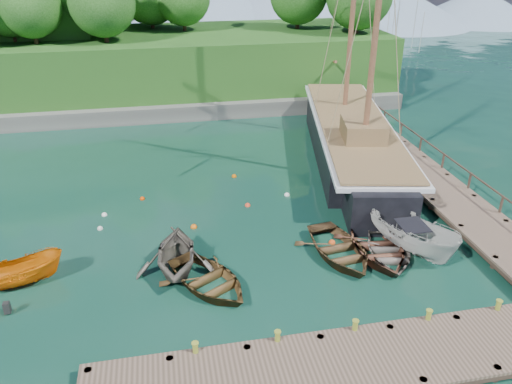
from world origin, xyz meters
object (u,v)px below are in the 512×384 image
cabin_boat_white (409,250)px  rowboat_2 (339,256)px  rowboat_0 (209,287)px  rowboat_4 (376,253)px  rowboat_3 (387,256)px  rowboat_1 (177,270)px  schooner (352,142)px  motorboat_orange (22,285)px

cabin_boat_white → rowboat_2: bearing=153.9°
rowboat_0 → cabin_boat_white: size_ratio=0.86×
rowboat_0 → rowboat_4: 8.44m
rowboat_2 → rowboat_3: rowboat_2 is taller
rowboat_1 → rowboat_2: size_ratio=0.91×
rowboat_0 → rowboat_1: bearing=99.8°
rowboat_1 → schooner: size_ratio=0.16×
rowboat_2 → schooner: schooner is taller
cabin_boat_white → motorboat_orange: bearing=154.3°
rowboat_3 → motorboat_orange: motorboat_orange is taller
rowboat_1 → cabin_boat_white: 11.38m
rowboat_1 → schooner: (12.77, 11.33, 1.12)m
rowboat_3 → schooner: size_ratio=0.15×
rowboat_0 → rowboat_1: (-1.30, 1.50, 0.00)m
rowboat_0 → motorboat_orange: motorboat_orange is taller
rowboat_0 → rowboat_2: bearing=-20.7°
rowboat_0 → rowboat_3: size_ratio=1.10×
rowboat_1 → rowboat_4: size_ratio=0.88×
rowboat_0 → cabin_boat_white: 10.12m
motorboat_orange → cabin_boat_white: 18.25m
rowboat_1 → cabin_boat_white: bearing=2.9°
rowboat_4 → motorboat_orange: 16.55m
motorboat_orange → schooner: schooner is taller
rowboat_4 → schooner: (3.10, 11.75, 1.12)m
rowboat_2 → schooner: 12.70m
rowboat_3 → rowboat_4: bearing=149.7°
rowboat_3 → rowboat_1: bearing=-172.3°
schooner → rowboat_2: bearing=-101.6°
rowboat_4 → rowboat_1: bearing=-178.4°
rowboat_2 → rowboat_4: rowboat_4 is taller
rowboat_1 → rowboat_2: 7.79m
rowboat_2 → cabin_boat_white: (3.58, -0.17, 0.00)m
rowboat_2 → schooner: bearing=58.8°
rowboat_3 → motorboat_orange: bearing=-171.4°
rowboat_3 → motorboat_orange: size_ratio=1.10×
rowboat_0 → cabin_boat_white: bearing=-25.4°
motorboat_orange → rowboat_1: bearing=-108.0°
rowboat_0 → rowboat_2: 6.59m
rowboat_0 → rowboat_2: size_ratio=0.96×
cabin_boat_white → schooner: schooner is taller
rowboat_1 → rowboat_3: size_ratio=1.04×
motorboat_orange → rowboat_0: bearing=-118.0°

